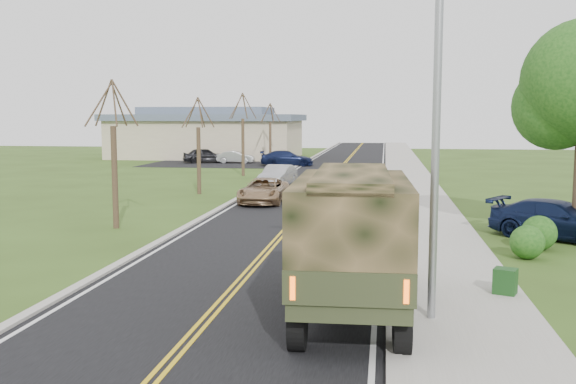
% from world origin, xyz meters
% --- Properties ---
extents(ground, '(160.00, 160.00, 0.00)m').
position_xyz_m(ground, '(0.00, 0.00, 0.00)').
color(ground, '#314617').
rests_on(ground, ground).
extents(road, '(8.00, 120.00, 0.01)m').
position_xyz_m(road, '(0.00, 40.00, 0.01)').
color(road, black).
rests_on(road, ground).
extents(curb_right, '(0.30, 120.00, 0.12)m').
position_xyz_m(curb_right, '(4.15, 40.00, 0.06)').
color(curb_right, '#9E998E').
rests_on(curb_right, ground).
extents(sidewalk_right, '(3.20, 120.00, 0.10)m').
position_xyz_m(sidewalk_right, '(5.90, 40.00, 0.05)').
color(sidewalk_right, '#9E998E').
rests_on(sidewalk_right, ground).
extents(curb_left, '(0.30, 120.00, 0.10)m').
position_xyz_m(curb_left, '(-4.15, 40.00, 0.05)').
color(curb_left, '#9E998E').
rests_on(curb_left, ground).
extents(street_light, '(1.65, 0.22, 8.00)m').
position_xyz_m(street_light, '(4.90, -0.50, 4.43)').
color(street_light, gray).
rests_on(street_light, ground).
extents(bare_tree_a, '(1.93, 2.26, 6.08)m').
position_xyz_m(bare_tree_a, '(-7.00, 10.00, 2.63)').
color(bare_tree_a, '#38281C').
rests_on(bare_tree_a, ground).
extents(bare_tree_b, '(1.83, 2.14, 5.73)m').
position_xyz_m(bare_tree_b, '(-7.00, 22.00, 2.48)').
color(bare_tree_b, '#38281C').
rests_on(bare_tree_b, ground).
extents(bare_tree_c, '(2.04, 2.39, 6.42)m').
position_xyz_m(bare_tree_c, '(-7.00, 34.00, 2.78)').
color(bare_tree_c, '#38281C').
rests_on(bare_tree_c, ground).
extents(bare_tree_d, '(1.88, 2.20, 5.91)m').
position_xyz_m(bare_tree_d, '(-7.00, 46.00, 2.55)').
color(bare_tree_d, '#38281C').
rests_on(bare_tree_d, ground).
extents(commercial_building, '(25.50, 21.50, 5.65)m').
position_xyz_m(commercial_building, '(-15.98, 55.97, 2.69)').
color(commercial_building, tan).
rests_on(commercial_building, ground).
extents(military_truck, '(2.60, 6.89, 3.40)m').
position_xyz_m(military_truck, '(3.21, -0.34, 1.94)').
color(military_truck, black).
rests_on(military_truck, ground).
extents(suv_champagne, '(2.22, 4.77, 1.32)m').
position_xyz_m(suv_champagne, '(-2.44, 18.63, 0.66)').
color(suv_champagne, '#977855').
rests_on(suv_champagne, ground).
extents(sedan_silver, '(2.06, 4.53, 1.44)m').
position_xyz_m(sedan_silver, '(-2.99, 26.38, 0.72)').
color(sedan_silver, '#AFAFB4').
rests_on(sedan_silver, ground).
extents(pickup_navy, '(5.32, 4.43, 1.46)m').
position_xyz_m(pickup_navy, '(10.37, 10.21, 0.73)').
color(pickup_navy, '#0E1734').
rests_on(pickup_navy, ground).
extents(utility_box_far, '(0.68, 0.62, 0.65)m').
position_xyz_m(utility_box_far, '(6.99, 1.78, 0.43)').
color(utility_box_far, '#174017').
rests_on(utility_box_far, sidewalk_right).
extents(lot_car_dark, '(4.75, 3.39, 1.50)m').
position_xyz_m(lot_car_dark, '(-13.85, 47.31, 0.75)').
color(lot_car_dark, black).
rests_on(lot_car_dark, ground).
extents(lot_car_silver, '(3.73, 1.40, 1.22)m').
position_xyz_m(lot_car_silver, '(-10.74, 47.40, 0.61)').
color(lot_car_silver, '#9E9EA2').
rests_on(lot_car_silver, ground).
extents(lot_car_navy, '(5.22, 2.79, 1.44)m').
position_xyz_m(lot_car_navy, '(-5.18, 44.53, 0.72)').
color(lot_car_navy, '#0F1637').
rests_on(lot_car_navy, ground).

